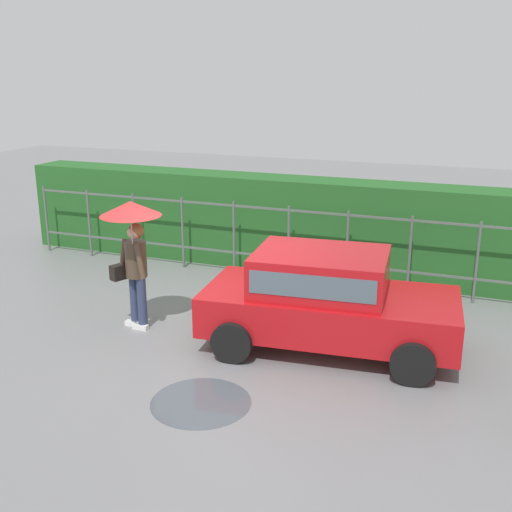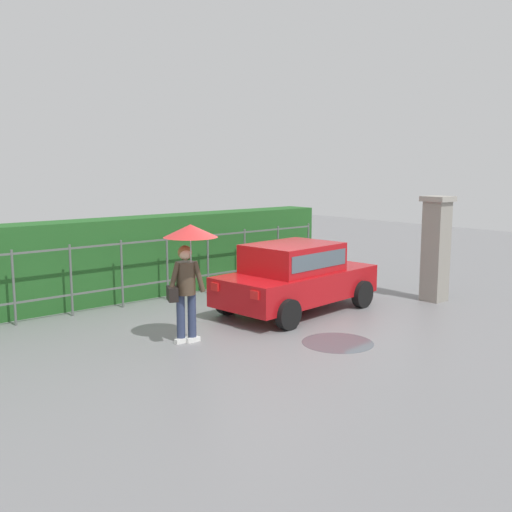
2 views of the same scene
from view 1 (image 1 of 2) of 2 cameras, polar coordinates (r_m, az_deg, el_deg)
name	(u,v)px [view 1 (image 1 of 2)]	position (r m, az deg, el deg)	size (l,w,h in m)	color
ground_plane	(227,345)	(9.46, -2.66, -8.23)	(40.00, 40.00, 0.00)	slate
car	(326,297)	(9.13, 6.48, -3.77)	(3.87, 2.15, 1.48)	#B71116
pedestrian	(132,235)	(9.71, -11.37, 1.88)	(0.94, 0.94, 2.10)	#2D3856
fence_section	(261,237)	(12.21, 0.45, 1.74)	(10.50, 0.05, 1.50)	#59605B
hedge_row	(274,222)	(12.91, 1.72, 3.15)	(11.45, 0.90, 1.90)	#235B23
puddle_near	(201,402)	(7.98, -5.12, -13.33)	(1.27, 1.27, 0.00)	#4C545B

